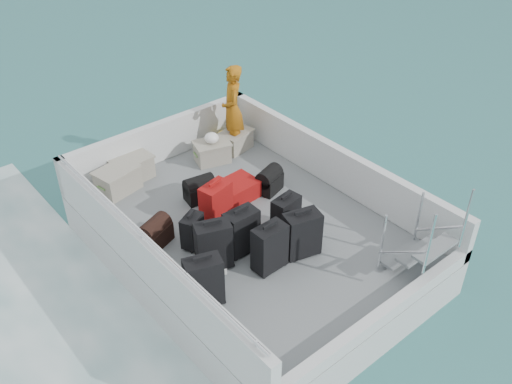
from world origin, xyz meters
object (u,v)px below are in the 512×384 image
Objects in this scene: suitcase_3 at (270,248)px; suitcase_8 at (234,191)px; suitcase_2 at (192,231)px; suitcase_0 at (204,282)px; crate_1 at (132,169)px; suitcase_4 at (242,232)px; passenger at (233,109)px; suitcase_7 at (286,215)px; crate_3 at (236,141)px; suitcase_5 at (216,203)px; crate_0 at (118,181)px; suitcase_1 at (214,246)px; crate_2 at (212,153)px; suitcase_6 at (302,235)px.

suitcase_3 is 0.93× the size of suitcase_8.
suitcase_0 is at bearing -143.45° from suitcase_2.
suitcase_0 is at bearing 129.24° from suitcase_8.
suitcase_2 is at bearing 115.01° from suitcase_3.
suitcase_3 is 1.12× the size of crate_1.
suitcase_4 reaches higher than suitcase_2.
passenger is (1.62, 2.25, 0.44)m from suitcase_4.
suitcase_7 is 2.44m from crate_3.
suitcase_0 reaches higher than suitcase_7.
suitcase_5 is 1.78m from crate_0.
crate_0 is (-0.73, 1.62, -0.13)m from suitcase_5.
crate_0 is 1.16× the size of crate_3.
suitcase_0 is 3.78m from passenger.
suitcase_8 is 0.47× the size of passenger.
crate_1 is (0.35, 0.16, -0.00)m from crate_0.
suitcase_1 is 0.45× the size of passenger.
crate_2 is at bearing -48.62° from passenger.
suitcase_7 reaches higher than crate_2.
suitcase_0 reaches higher than suitcase_4.
suitcase_7 is at bearing 18.28° from suitcase_1.
suitcase_1 is at bearing -133.72° from crate_3.
suitcase_7 is 0.37× the size of passenger.
crate_3 is at bearing 64.70° from suitcase_0.
suitcase_4 and suitcase_6 have the same top height.
suitcase_1 is 2.57m from crate_1.
suitcase_5 is at bearing -124.33° from crate_2.
suitcase_7 is at bearing 31.14° from suitcase_3.
suitcase_1 reaches higher than suitcase_5.
suitcase_1 is 0.95× the size of suitcase_8.
suitcase_5 is at bearing -65.87° from crate_0.
crate_2 is 1.04× the size of crate_3.
suitcase_4 is at bearing -76.28° from crate_0.
crate_3 is at bearing 31.54° from suitcase_5.
suitcase_1 is 0.73m from suitcase_3.
suitcase_5 is 1.09× the size of suitcase_7.
suitcase_2 is at bearing -95.89° from crate_1.
crate_3 reaches higher than suitcase_8.
suitcase_6 is 0.91× the size of suitcase_8.
suitcase_7 is at bearing -69.25° from crate_1.
suitcase_8 is (1.13, 0.50, -0.10)m from suitcase_2.
suitcase_1 reaches higher than crate_1.
suitcase_1 is at bearing 128.79° from suitcase_8.
suitcase_2 is at bearing -19.52° from passenger.
crate_1 is 1.38m from crate_2.
crate_1 is 0.39× the size of passenger.
suitcase_4 is at bearing 45.06° from suitcase_0.
crate_3 is (2.11, 2.21, -0.19)m from suitcase_1.
suitcase_8 is (1.15, 1.04, -0.21)m from suitcase_1.
crate_3 is at bearing 54.09° from suitcase_4.
suitcase_1 is 1.04× the size of suitcase_6.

